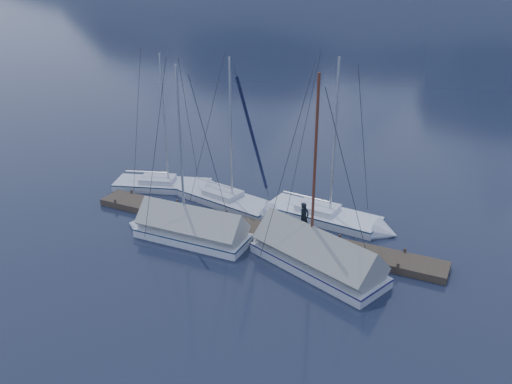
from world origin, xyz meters
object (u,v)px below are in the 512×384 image
sailboat_open_mid (239,205)px  sailboat_covered_near (308,255)px  person (304,218)px  sailboat_covered_far (183,229)px  sailboat_open_right (338,220)px  sailboat_open_left (176,186)px

sailboat_open_mid → sailboat_covered_near: sailboat_covered_near is taller
sailboat_covered_near → person: size_ratio=6.02×
sailboat_covered_far → person: size_ratio=5.85×
sailboat_open_right → person: sailboat_open_right is taller
sailboat_open_left → sailboat_open_mid: sailboat_open_mid is taller
sailboat_open_left → sailboat_covered_near: 10.81m
sailboat_covered_far → person: sailboat_covered_far is taller
sailboat_open_right → sailboat_covered_far: 7.81m
sailboat_open_right → sailboat_covered_far: (-6.23, -4.70, 0.28)m
sailboat_open_left → sailboat_open_mid: (4.43, -0.68, 0.00)m
sailboat_covered_near → sailboat_covered_far: bearing=-177.2°
person → sailboat_open_mid: bearing=87.9°
sailboat_open_left → sailboat_covered_near: size_ratio=0.91×
sailboat_open_left → person: size_ratio=5.48×
sailboat_open_left → sailboat_open_mid: 4.48m
sailboat_open_mid → sailboat_open_right: size_ratio=0.96×
sailboat_covered_near → sailboat_open_mid: bearing=144.5°
sailboat_open_mid → sailboat_covered_near: size_ratio=0.93×
sailboat_covered_far → sailboat_open_mid: bearing=78.5°
sailboat_open_left → sailboat_covered_far: size_ratio=0.94×
sailboat_covered_near → sailboat_open_right: bearing=90.1°
sailboat_open_right → sailboat_covered_far: bearing=-142.9°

